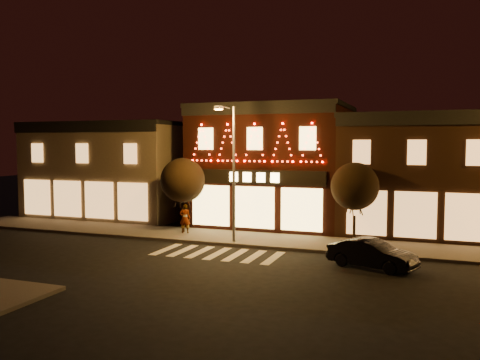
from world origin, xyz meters
The scene contains 10 objects.
ground centered at (0.00, 0.00, 0.00)m, with size 120.00×120.00×0.00m, color black.
sidewalk_far centered at (2.00, 8.00, 0.07)m, with size 44.00×4.00×0.15m, color #47423D.
building_left centered at (-13.00, 13.99, 3.66)m, with size 12.20×8.28×7.30m.
building_pulp centered at (0.00, 13.98, 4.16)m, with size 10.20×8.34×8.30m.
building_right_a centered at (9.50, 13.99, 3.76)m, with size 9.20×8.28×7.50m.
streetlamp_mid centered at (-0.14, 6.38, 4.61)m, with size 0.61×1.74×7.59m.
tree_left centered at (-4.21, 8.38, 3.40)m, with size 2.78×2.78×4.64m.
tree_right centered at (6.28, 8.94, 3.29)m, with size 2.68×2.68×4.49m.
dark_sedan centered at (7.79, 3.67, 0.66)m, with size 1.39×4.00×1.32m, color black.
pedestrian centered at (-3.90, 8.04, 1.07)m, with size 0.67×0.44×1.84m, color gray.
Camera 1 is at (10.02, -19.52, 5.66)m, focal length 37.48 mm.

